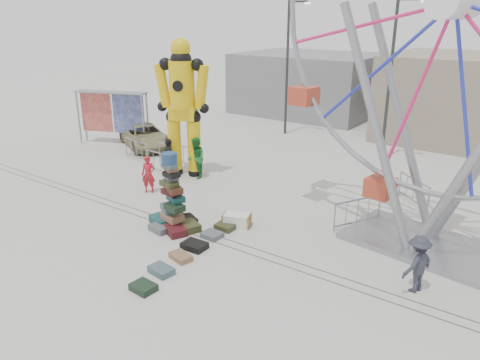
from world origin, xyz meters
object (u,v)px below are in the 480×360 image
Objects in this scene: barricade_dummy_c at (161,163)px; barricade_wheel_front at (357,212)px; barricade_dummy_b at (175,154)px; crash_test_dummy at (183,103)px; pedestrian_grey at (418,264)px; barricade_wheel_back at (413,191)px; pedestrian_black at (169,159)px; steamer_trunk at (237,220)px; suitcase_tower at (173,207)px; pedestrian_green at (196,158)px; lamp_post_right at (392,73)px; lamp_post_left at (289,62)px; barricade_dummy_a at (137,150)px; ferris_wheel at (450,39)px; banner_scaffold at (112,105)px; pedestrian_red at (148,174)px; parked_suv at (145,136)px.

barricade_dummy_c is 1.00× the size of barricade_wheel_front.
crash_test_dummy is at bearing -36.99° from barricade_dummy_b.
crash_test_dummy reaches higher than pedestrian_grey.
barricade_dummy_c and barricade_wheel_back have the same top height.
barricade_wheel_front is 9.16m from pedestrian_black.
barricade_dummy_c is (-6.30, 2.56, 0.32)m from steamer_trunk.
pedestrian_green is at bearing 140.27° from suitcase_tower.
barricade_wheel_back is (9.95, 2.53, -2.87)m from crash_test_dummy.
suitcase_tower reaches higher than barricade_wheel_front.
lamp_post_left is (-7.00, 2.00, 0.00)m from lamp_post_right.
crash_test_dummy is at bearing 5.57° from barricade_dummy_a.
ferris_wheel is 7.10× the size of pedestrian_black.
pedestrian_grey is at bearing -10.38° from barricade_dummy_c.
barricade_wheel_front is 1.06× the size of pedestrian_black.
suitcase_tower is 1.40× the size of barricade_wheel_front.
banner_scaffold is at bearing 138.22° from steamer_trunk.
lamp_post_left is at bearing 129.46° from pedestrian_green.
pedestrian_red is 0.97× the size of pedestrian_grey.
ferris_wheel reaches higher than barricade_wheel_back.
suitcase_tower is 2.34m from steamer_trunk.
banner_scaffold reaches higher than pedestrian_grey.
pedestrian_green is (2.13, -0.87, 0.41)m from barricade_dummy_b.
banner_scaffold is at bearing -131.06° from lamp_post_left.
barricade_dummy_a is 2.65m from parked_suv.
crash_test_dummy is at bearing -149.71° from pedestrian_green.
suitcase_tower is 0.66× the size of banner_scaffold.
banner_scaffold is 8.66m from pedestrian_red.
lamp_post_left reaches higher than barricade_wheel_front.
ferris_wheel is 16.05m from barricade_dummy_a.
pedestrian_grey is (8.29, 0.87, 0.05)m from suitcase_tower.
lamp_post_left is 18.32m from pedestrian_grey.
banner_scaffold is 19.69m from pedestrian_grey.
parked_suv is at bearing -1.14° from pedestrian_black.
barricade_dummy_c is 0.44× the size of parked_suv.
pedestrian_black is (-11.48, 0.14, -5.68)m from ferris_wheel.
barricade_dummy_b is 14.00m from pedestrian_grey.
barricade_dummy_a is 1.00× the size of barricade_dummy_b.
lamp_post_left is at bearing 145.01° from ferris_wheel.
pedestrian_red is 0.84× the size of pedestrian_green.
pedestrian_grey is 18.04m from parked_suv.
pedestrian_red is at bearing -64.67° from pedestrian_green.
ferris_wheel reaches higher than suitcase_tower.
lamp_post_right is 1.23× the size of crash_test_dummy.
lamp_post_right reaches higher than barricade_dummy_a.
barricade_wheel_back is at bearing -59.81° from lamp_post_right.
lamp_post_right is 12.97m from pedestrian_grey.
lamp_post_left is 0.59× the size of ferris_wheel.
barricade_wheel_back is at bearing -141.56° from pedestrian_grey.
ferris_wheel reaches higher than barricade_dummy_c.
barricade_dummy_c is 0.84m from pedestrian_black.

